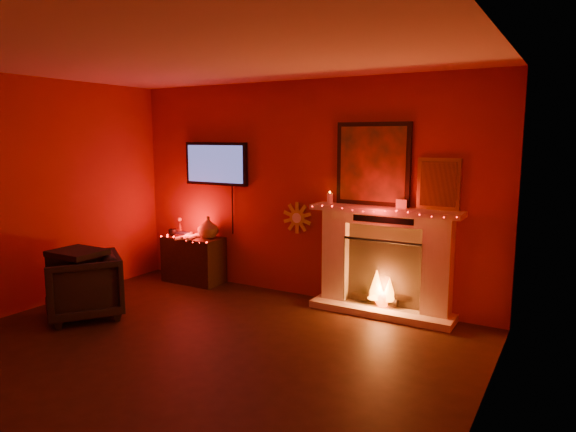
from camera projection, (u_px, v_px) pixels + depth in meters
name	position (u px, v px, depth m)	size (l,w,h in m)	color
room	(159.00, 217.00, 4.28)	(5.00, 5.00, 5.00)	black
fireplace	(384.00, 251.00, 5.86)	(1.72, 0.40, 2.18)	beige
tv	(216.00, 164.00, 6.97)	(1.00, 0.07, 1.24)	black
sunburst_clock	(297.00, 218.00, 6.48)	(0.40, 0.03, 0.40)	gold
console_table	(195.00, 256.00, 7.14)	(0.84, 0.53, 0.93)	black
armchair	(83.00, 286.00, 5.75)	(0.77, 0.79, 0.72)	black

